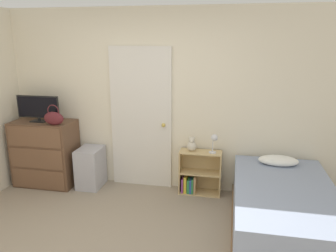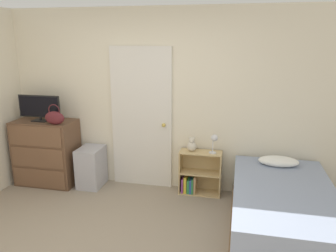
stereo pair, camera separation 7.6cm
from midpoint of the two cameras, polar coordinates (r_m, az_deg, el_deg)
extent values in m
cube|color=beige|center=(4.68, -3.76, 4.43)|extent=(10.00, 0.06, 2.55)
cube|color=silver|center=(4.71, -5.17, 1.27)|extent=(0.89, 0.04, 2.03)
sphere|color=gold|center=(4.60, -1.27, 0.14)|extent=(0.06, 0.06, 0.06)
cube|color=brown|center=(5.23, -20.89, -4.38)|extent=(0.88, 0.49, 0.97)
cube|color=brown|center=(5.14, -22.04, -8.63)|extent=(0.81, 0.01, 0.28)
cube|color=brown|center=(5.03, -22.39, -5.28)|extent=(0.81, 0.01, 0.28)
cube|color=brown|center=(4.93, -22.76, -1.80)|extent=(0.81, 0.01, 0.28)
cube|color=black|center=(5.10, -21.88, 0.82)|extent=(0.23, 0.16, 0.01)
cylinder|color=black|center=(5.10, -21.91, 1.12)|extent=(0.04, 0.04, 0.04)
cube|color=black|center=(5.06, -22.10, 3.11)|extent=(0.64, 0.02, 0.32)
cube|color=black|center=(5.05, -22.19, 3.08)|extent=(0.61, 0.01, 0.29)
ellipsoid|color=#591E23|center=(4.80, -19.71, 1.25)|extent=(0.29, 0.11, 0.19)
torus|color=#591E23|center=(4.77, -19.82, 2.51)|extent=(0.17, 0.01, 0.17)
cube|color=#ADADB7|center=(5.00, -13.75, -7.02)|extent=(0.33, 0.43, 0.59)
cube|color=tan|center=(4.69, 1.70, -7.82)|extent=(0.02, 0.24, 0.62)
cube|color=tan|center=(4.64, 8.65, -8.27)|extent=(0.02, 0.24, 0.62)
cube|color=tan|center=(4.78, 5.07, -11.39)|extent=(0.55, 0.24, 0.02)
cube|color=tan|center=(4.66, 5.16, -8.05)|extent=(0.55, 0.24, 0.02)
cube|color=tan|center=(4.55, 5.25, -4.54)|extent=(0.55, 0.24, 0.02)
cube|color=tan|center=(4.76, 5.32, -7.50)|extent=(0.58, 0.01, 0.62)
cube|color=#8C3F8C|center=(4.75, 2.18, -10.04)|extent=(0.02, 0.20, 0.20)
cube|color=gold|center=(4.74, 2.66, -9.91)|extent=(0.04, 0.20, 0.23)
cube|color=#338C4C|center=(4.73, 3.14, -10.26)|extent=(0.03, 0.17, 0.19)
cube|color=#3359B2|center=(4.71, 3.53, -10.33)|extent=(0.02, 0.14, 0.20)
cube|color=#338C4C|center=(4.71, 3.87, -10.27)|extent=(0.02, 0.15, 0.21)
cube|color=tan|center=(4.72, 4.30, -9.99)|extent=(0.03, 0.19, 0.24)
sphere|color=beige|center=(4.54, 3.66, -3.54)|extent=(0.13, 0.13, 0.13)
sphere|color=beige|center=(4.51, 3.68, -2.48)|extent=(0.08, 0.08, 0.08)
sphere|color=silver|center=(4.48, 3.62, -2.69)|extent=(0.03, 0.03, 0.03)
sphere|color=beige|center=(4.50, 3.29, -2.08)|extent=(0.03, 0.03, 0.03)
sphere|color=beige|center=(4.50, 4.08, -2.12)|extent=(0.03, 0.03, 0.03)
cylinder|color=silver|center=(4.51, 7.28, -4.59)|extent=(0.10, 0.10, 0.01)
cylinder|color=silver|center=(4.47, 7.32, -3.42)|extent=(0.01, 0.01, 0.18)
sphere|color=silver|center=(4.42, 7.60, -2.03)|extent=(0.09, 0.09, 0.09)
cube|color=brown|center=(4.04, 18.63, -16.73)|extent=(1.11, 1.94, 0.12)
cube|color=#8C99B2|center=(3.90, 18.99, -13.13)|extent=(1.07, 1.88, 0.45)
ellipsoid|color=white|center=(4.42, 18.19, -5.73)|extent=(0.50, 0.28, 0.12)
camera|label=1|loc=(0.04, -90.50, -0.13)|focal=35.00mm
camera|label=2|loc=(0.04, 89.50, 0.13)|focal=35.00mm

